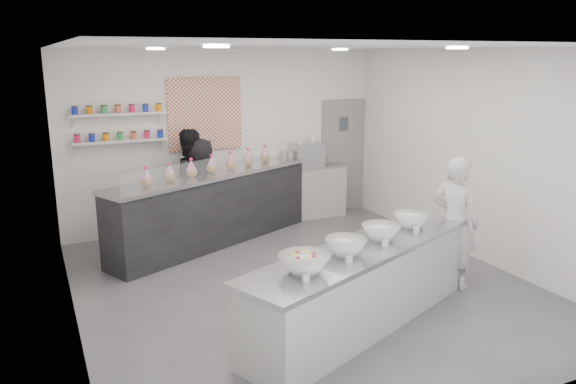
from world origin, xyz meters
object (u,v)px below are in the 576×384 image
object	(u,v)px
back_bar	(213,209)
espresso_ledge	(312,192)
woman_prep	(455,222)
staff_left	(189,184)
staff_right	(201,188)
prep_counter	(363,286)
espresso_machine	(307,155)

from	to	relation	value
back_bar	espresso_ledge	size ratio (longest dim) A/B	2.88
espresso_ledge	woman_prep	distance (m)	3.60
espresso_ledge	woman_prep	size ratio (longest dim) A/B	0.75
staff_left	staff_right	distance (m)	0.21
prep_counter	woman_prep	size ratio (longest dim) A/B	1.96
espresso_machine	staff_right	world-z (taller)	staff_right
staff_left	back_bar	bearing A→B (deg)	115.33
espresso_ledge	staff_right	size ratio (longest dim) A/B	0.78
back_bar	prep_counter	bearing A→B (deg)	-103.51
back_bar	woman_prep	size ratio (longest dim) A/B	2.16
espresso_ledge	woman_prep	xyz separation A→B (m)	(0.19, -3.58, 0.38)
espresso_ledge	staff_right	bearing A→B (deg)	-172.97
prep_counter	staff_left	xyz separation A→B (m)	(-0.88, 3.84, 0.43)
staff_left	prep_counter	bearing A→B (deg)	103.76
espresso_machine	staff_left	world-z (taller)	staff_left
staff_left	staff_right	bearing A→B (deg)	155.17
back_bar	staff_right	world-z (taller)	staff_right
back_bar	staff_right	distance (m)	0.50
staff_right	espresso_ledge	bearing A→B (deg)	168.62
prep_counter	espresso_ledge	size ratio (longest dim) A/B	2.61
prep_counter	espresso_ledge	bearing A→B (deg)	47.76
prep_counter	espresso_machine	world-z (taller)	espresso_machine
woman_prep	staff_right	size ratio (longest dim) A/B	1.04
back_bar	woman_prep	distance (m)	3.68
prep_counter	woman_prep	bearing A→B (deg)	-7.27
back_bar	woman_prep	xyz separation A→B (m)	(2.28, -2.88, 0.28)
staff_left	woman_prep	bearing A→B (deg)	127.34
espresso_ledge	prep_counter	bearing A→B (deg)	-109.77
espresso_ledge	staff_left	xyz separation A→B (m)	(-2.32, -0.18, 0.41)
back_bar	espresso_machine	world-z (taller)	espresso_machine
espresso_ledge	espresso_machine	distance (m)	0.69
espresso_ledge	woman_prep	bearing A→B (deg)	-87.01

